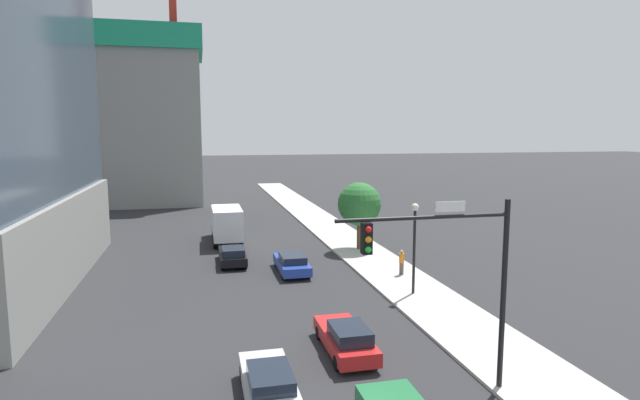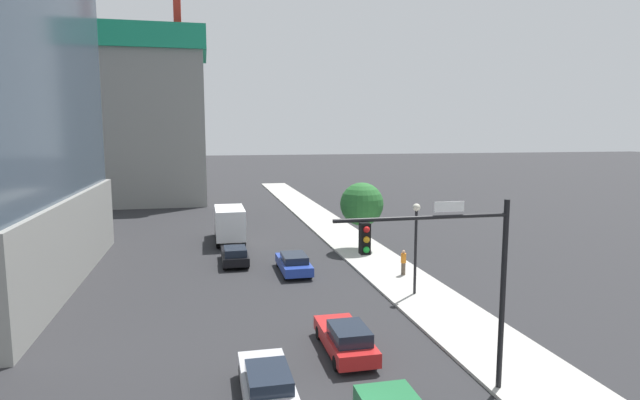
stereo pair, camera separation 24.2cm
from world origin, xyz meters
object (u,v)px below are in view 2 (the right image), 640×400
traffic_light_pole (449,262)px  car_silver (267,382)px  car_blue (294,263)px  car_red (346,338)px  street_lamp (416,234)px  car_black (235,255)px  box_truck (229,222)px  street_tree (362,204)px  construction_building (147,108)px  pedestrian_orange_shirt (403,262)px

traffic_light_pole → car_silver: 7.69m
car_blue → car_red: car_red is taller
street_lamp → car_red: bearing=-131.7°
traffic_light_pole → car_blue: size_ratio=1.46×
car_black → box_truck: 7.80m
car_blue → car_black: (-3.77, 3.17, 0.01)m
street_tree → car_red: street_tree is taller
construction_building → car_black: construction_building is taller
street_tree → car_black: street_tree is taller
street_tree → box_truck: bearing=151.1°
car_blue → street_tree: bearing=39.4°
car_red → car_silver: size_ratio=1.14×
car_black → street_tree: bearing=11.6°
car_red → car_silver: car_red is taller
traffic_light_pole → car_red: 6.58m
construction_building → street_tree: bearing=-60.4°
box_truck → street_tree: bearing=-28.9°
street_lamp → car_red: 9.52m
traffic_light_pole → street_tree: size_ratio=1.30×
street_lamp → car_blue: 9.35m
car_blue → box_truck: 11.59m
street_tree → pedestrian_orange_shirt: bearing=-86.8°
traffic_light_pole → car_blue: bearing=98.2°
car_red → car_silver: (-3.77, -3.16, 0.02)m
street_lamp → car_silver: (-9.79, -9.92, -2.94)m
construction_building → pedestrian_orange_shirt: (19.83, -41.97, -11.58)m
traffic_light_pole → car_red: size_ratio=1.47×
car_blue → car_red: bearing=-90.0°
traffic_light_pole → construction_building: bearing=105.2°
traffic_light_pole → street_lamp: size_ratio=1.32×
car_red → box_truck: size_ratio=0.66×
street_lamp → box_truck: size_ratio=0.73×
construction_building → car_blue: 43.09m
construction_building → car_blue: bearing=-71.7°
car_silver → street_tree: bearing=64.8°
car_black → car_red: (3.77, -16.43, 0.01)m
car_blue → box_truck: (-3.77, 10.90, 1.12)m
street_tree → car_red: bearing=-109.1°
street_tree → car_red: (-6.41, -18.53, -3.07)m
street_tree → car_blue: 8.86m
traffic_light_pole → car_black: size_ratio=1.49×
traffic_light_pole → street_lamp: (3.50, 11.06, -1.33)m
street_tree → box_truck: street_tree is taller
construction_building → car_blue: (12.97, -39.33, -11.90)m
street_lamp → box_truck: (-9.79, 17.40, -1.87)m
car_blue → construction_building: bearing=108.3°
street_lamp → car_red: size_ratio=1.11×
car_red → street_lamp: bearing=48.3°
street_lamp → car_black: size_ratio=1.13×
car_black → car_red: size_ratio=0.99×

